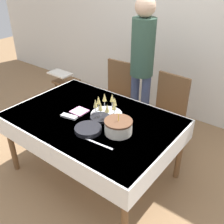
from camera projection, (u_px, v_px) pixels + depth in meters
ground_plane at (95, 172)px, 2.96m from camera, size 12.00×12.00×0.00m
wall_back at (180, 22)px, 3.51m from camera, size 8.00×0.05×2.70m
dining_table at (93, 126)px, 2.64m from camera, size 1.65×1.14×0.72m
dining_chair_far_left at (116, 94)px, 3.50m from camera, size 0.44×0.44×0.94m
dining_chair_far_right at (166, 111)px, 3.11m from camera, size 0.44×0.44×0.94m
birthday_cake at (118, 127)px, 2.33m from camera, size 0.25×0.25×0.20m
champagne_tray at (106, 106)px, 2.60m from camera, size 0.32×0.32×0.18m
plate_stack_main at (88, 129)px, 2.37m from camera, size 0.25×0.25×0.04m
plate_stack_dessert at (100, 118)px, 2.56m from camera, size 0.19×0.19×0.03m
cake_knife at (98, 143)px, 2.22m from camera, size 0.30×0.04×0.00m
fork_pile at (69, 116)px, 2.59m from camera, size 0.18×0.09×0.02m
napkin_pile at (80, 111)px, 2.68m from camera, size 0.15×0.15×0.01m
person_standing at (142, 58)px, 3.11m from camera, size 0.28×0.28×1.75m
high_chair at (65, 86)px, 3.82m from camera, size 0.33×0.35×0.71m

